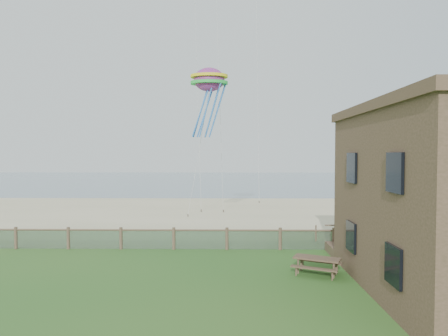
{
  "coord_description": "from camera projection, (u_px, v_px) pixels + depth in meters",
  "views": [
    {
      "loc": [
        0.16,
        -16.32,
        5.39
      ],
      "look_at": [
        -0.19,
        8.0,
        4.54
      ],
      "focal_mm": 32.0,
      "sensor_mm": 36.0,
      "label": 1
    }
  ],
  "objects": [
    {
      "name": "octopus_kite",
      "position": [
        209.0,
        100.0,
        30.98
      ],
      "size": [
        3.41,
        2.85,
        6.0
      ],
      "primitive_type": null,
      "rotation": [
        0.0,
        0.0,
        -0.31
      ],
      "color": "#F04126"
    },
    {
      "name": "picnic_table",
      "position": [
        317.0,
        265.0,
        17.89
      ],
      "size": [
        2.46,
        2.22,
        0.85
      ],
      "primitive_type": null,
      "rotation": [
        0.0,
        0.0,
        -0.42
      ],
      "color": "brown",
      "rests_on": "ground"
    },
    {
      "name": "sand_beach",
      "position": [
        228.0,
        210.0,
        38.48
      ],
      "size": [
        72.0,
        20.0,
        0.02
      ],
      "primitive_type": "cube",
      "color": "tan",
      "rests_on": "ground"
    },
    {
      "name": "ground",
      "position": [
        226.0,
        284.0,
        16.5
      ],
      "size": [
        160.0,
        160.0,
        0.0
      ],
      "primitive_type": "plane",
      "color": "#25591E",
      "rests_on": "ground"
    },
    {
      "name": "chainlink_fence",
      "position": [
        227.0,
        240.0,
        22.47
      ],
      "size": [
        36.2,
        0.2,
        1.25
      ],
      "primitive_type": null,
      "color": "brown",
      "rests_on": "ground"
    },
    {
      "name": "ocean",
      "position": [
        229.0,
        180.0,
        82.45
      ],
      "size": [
        160.0,
        68.0,
        0.02
      ],
      "primitive_type": "cube",
      "color": "slate",
      "rests_on": "ground"
    }
  ]
}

